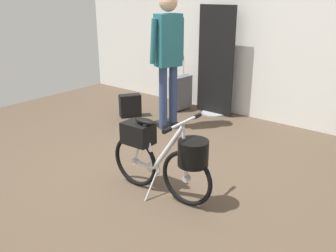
{
  "coord_description": "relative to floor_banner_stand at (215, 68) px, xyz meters",
  "views": [
    {
      "loc": [
        2.2,
        -2.29,
        1.77
      ],
      "look_at": [
        0.1,
        0.29,
        0.55
      ],
      "focal_mm": 39.21,
      "sensor_mm": 36.0,
      "label": 1
    }
  ],
  "objects": [
    {
      "name": "ground_plane",
      "position": [
        0.65,
        -2.34,
        -0.72
      ],
      "size": [
        7.04,
        7.04,
        0.0
      ],
      "primitive_type": "plane",
      "color": "brown"
    },
    {
      "name": "folding_bike_foreground",
      "position": [
        0.95,
        -2.35,
        -0.3
      ],
      "size": [
        1.1,
        0.53,
        0.78
      ],
      "color": "black",
      "rests_on": "ground_plane"
    },
    {
      "name": "visitor_near_wall",
      "position": [
        -0.16,
        -0.92,
        0.31
      ],
      "size": [
        0.35,
        0.51,
        1.77
      ],
      "color": "navy",
      "rests_on": "ground_plane"
    },
    {
      "name": "backpack_on_floor",
      "position": [
        -0.91,
        -0.89,
        -0.55
      ],
      "size": [
        0.3,
        0.35,
        0.34
      ],
      "color": "black",
      "rests_on": "ground_plane"
    },
    {
      "name": "back_wall",
      "position": [
        0.65,
        0.27,
        0.73
      ],
      "size": [
        7.04,
        0.1,
        2.89
      ],
      "primitive_type": "cube",
      "color": "white",
      "rests_on": "ground_plane"
    },
    {
      "name": "floor_banner_stand",
      "position": [
        0.0,
        0.0,
        0.0
      ],
      "size": [
        0.6,
        0.36,
        1.61
      ],
      "color": "#B7B7BC",
      "rests_on": "ground_plane"
    },
    {
      "name": "rolling_suitcase",
      "position": [
        -0.54,
        -0.14,
        -0.43
      ],
      "size": [
        0.21,
        0.37,
        0.83
      ],
      "color": "slate",
      "rests_on": "ground_plane"
    }
  ]
}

